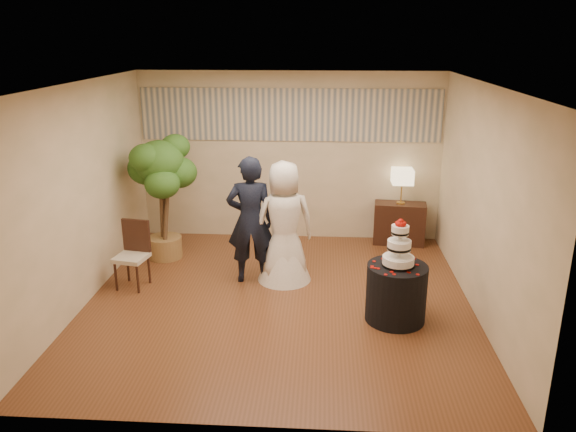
# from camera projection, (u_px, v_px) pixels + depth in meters

# --- Properties ---
(floor) EXTENTS (5.00, 5.00, 0.00)m
(floor) POSITION_uv_depth(u_px,v_px,m) (279.00, 301.00, 7.41)
(floor) COLOR brown
(floor) RESTS_ON ground
(ceiling) EXTENTS (5.00, 5.00, 0.00)m
(ceiling) POSITION_uv_depth(u_px,v_px,m) (277.00, 84.00, 6.54)
(ceiling) COLOR white
(ceiling) RESTS_ON wall_back
(wall_back) EXTENTS (5.00, 0.06, 2.80)m
(wall_back) POSITION_uv_depth(u_px,v_px,m) (290.00, 157.00, 9.35)
(wall_back) COLOR beige
(wall_back) RESTS_ON ground
(wall_front) EXTENTS (5.00, 0.06, 2.80)m
(wall_front) POSITION_uv_depth(u_px,v_px,m) (254.00, 285.00, 4.60)
(wall_front) COLOR beige
(wall_front) RESTS_ON ground
(wall_left) EXTENTS (0.06, 5.00, 2.80)m
(wall_left) POSITION_uv_depth(u_px,v_px,m) (82.00, 196.00, 7.12)
(wall_left) COLOR beige
(wall_left) RESTS_ON ground
(wall_right) EXTENTS (0.06, 5.00, 2.80)m
(wall_right) POSITION_uv_depth(u_px,v_px,m) (482.00, 203.00, 6.82)
(wall_right) COLOR beige
(wall_right) RESTS_ON ground
(mural_border) EXTENTS (4.90, 0.02, 0.85)m
(mural_border) POSITION_uv_depth(u_px,v_px,m) (290.00, 115.00, 9.11)
(mural_border) COLOR #A29F92
(mural_border) RESTS_ON wall_back
(groom) EXTENTS (0.70, 0.50, 1.81)m
(groom) POSITION_uv_depth(u_px,v_px,m) (250.00, 220.00, 7.75)
(groom) COLOR black
(groom) RESTS_ON floor
(bride) EXTENTS (1.03, 0.97, 1.73)m
(bride) POSITION_uv_depth(u_px,v_px,m) (284.00, 222.00, 7.79)
(bride) COLOR white
(bride) RESTS_ON floor
(cake_table) EXTENTS (0.92, 0.92, 0.72)m
(cake_table) POSITION_uv_depth(u_px,v_px,m) (396.00, 293.00, 6.82)
(cake_table) COLOR black
(cake_table) RESTS_ON floor
(wedding_cake) EXTENTS (0.39, 0.39, 0.59)m
(wedding_cake) POSITION_uv_depth(u_px,v_px,m) (399.00, 243.00, 6.61)
(wedding_cake) COLOR white
(wedding_cake) RESTS_ON cake_table
(console) EXTENTS (0.87, 0.46, 0.70)m
(console) POSITION_uv_depth(u_px,v_px,m) (399.00, 223.00, 9.34)
(console) COLOR black
(console) RESTS_ON floor
(table_lamp) EXTENTS (0.34, 0.34, 0.58)m
(table_lamp) POSITION_uv_depth(u_px,v_px,m) (402.00, 186.00, 9.14)
(table_lamp) COLOR #CFB988
(table_lamp) RESTS_ON console
(ficus_tree) EXTENTS (1.06, 1.06, 1.96)m
(ficus_tree) POSITION_uv_depth(u_px,v_px,m) (162.00, 197.00, 8.55)
(ficus_tree) COLOR #305F1E
(ficus_tree) RESTS_ON floor
(side_chair) EXTENTS (0.50, 0.52, 0.93)m
(side_chair) POSITION_uv_depth(u_px,v_px,m) (131.00, 256.00, 7.68)
(side_chair) COLOR black
(side_chair) RESTS_ON floor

